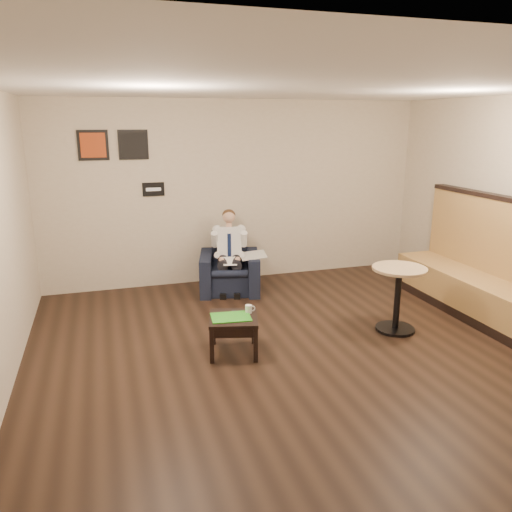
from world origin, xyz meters
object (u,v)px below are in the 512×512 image
object	(u,v)px
seated_man	(229,256)
side_table	(234,335)
coffee_mug	(249,309)
smartphone	(238,311)
armchair	(230,264)
banquette	(490,261)
cafe_table	(397,299)
green_folder	(231,317)

from	to	relation	value
seated_man	side_table	world-z (taller)	seated_man
coffee_mug	smartphone	size ratio (longest dim) A/B	0.68
seated_man	smartphone	distance (m)	1.85
armchair	side_table	world-z (taller)	armchair
side_table	banquette	bearing A→B (deg)	0.41
armchair	coffee_mug	distance (m)	2.01
armchair	cafe_table	size ratio (longest dim) A/B	1.08
armchair	seated_man	size ratio (longest dim) A/B	0.75
armchair	coffee_mug	world-z (taller)	armchair
smartphone	cafe_table	bearing A→B (deg)	20.91
seated_man	armchair	bearing A→B (deg)	90.00
banquette	cafe_table	world-z (taller)	banquette
cafe_table	seated_man	bearing A→B (deg)	129.54
banquette	coffee_mug	bearing A→B (deg)	179.22
seated_man	banquette	distance (m)	3.49
side_table	coffee_mug	bearing A→B (deg)	19.28
side_table	cafe_table	bearing A→B (deg)	0.39
banquette	side_table	bearing A→B (deg)	-179.59
armchair	banquette	distance (m)	3.54
coffee_mug	banquette	xyz separation A→B (m)	(3.17, -0.04, 0.30)
side_table	green_folder	distance (m)	0.22
cafe_table	side_table	bearing A→B (deg)	-179.61
smartphone	seated_man	bearing A→B (deg)	102.80
banquette	green_folder	bearing A→B (deg)	-179.40
seated_man	green_folder	world-z (taller)	seated_man
seated_man	side_table	distance (m)	2.03
armchair	green_folder	size ratio (longest dim) A/B	2.05
seated_man	side_table	bearing A→B (deg)	-89.27
green_folder	coffee_mug	size ratio (longest dim) A/B	4.74
armchair	seated_man	bearing A→B (deg)	-90.00
seated_man	smartphone	xyz separation A→B (m)	(-0.37, -1.81, -0.15)
seated_man	banquette	xyz separation A→B (m)	(2.91, -1.92, 0.19)
coffee_mug	smartphone	xyz separation A→B (m)	(-0.11, 0.07, -0.04)
smartphone	banquette	distance (m)	3.30
side_table	green_folder	bearing A→B (deg)	-160.72
side_table	smartphone	bearing A→B (deg)	58.24
side_table	smartphone	size ratio (longest dim) A/B	3.93
coffee_mug	cafe_table	world-z (taller)	cafe_table
armchair	side_table	bearing A→B (deg)	-89.31
armchair	side_table	xyz separation A→B (m)	(-0.48, -2.05, -0.21)
green_folder	smartphone	distance (m)	0.19
banquette	armchair	bearing A→B (deg)	144.89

